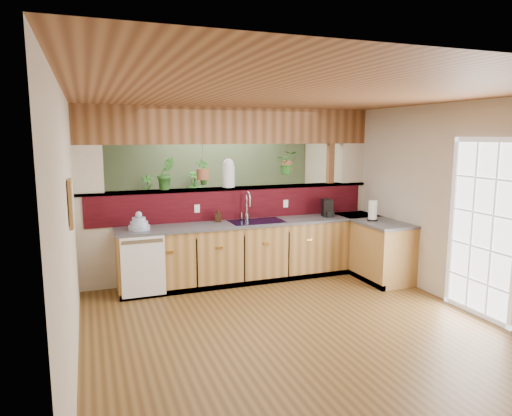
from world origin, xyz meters
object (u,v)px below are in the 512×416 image
object	(u,v)px
coffee_maker	(327,208)
soap_dispenser	(218,215)
dish_stack	(139,224)
glass_jar	(228,173)
paper_towel	(373,211)
faucet	(247,205)
shelving_console	(169,224)

from	to	relation	value
coffee_maker	soap_dispenser	bearing A→B (deg)	-168.72
dish_stack	glass_jar	xyz separation A→B (m)	(1.41, 0.40, 0.63)
glass_jar	soap_dispenser	bearing A→B (deg)	-136.62
coffee_maker	glass_jar	distance (m)	1.68
glass_jar	paper_towel	bearing A→B (deg)	-25.07
soap_dispenser	paper_towel	bearing A→B (deg)	-17.80
faucet	shelving_console	bearing A→B (deg)	111.90
faucet	paper_towel	size ratio (longest dim) A/B	1.34
glass_jar	coffee_maker	bearing A→B (deg)	-13.50
paper_towel	shelving_console	bearing A→B (deg)	132.72
dish_stack	paper_towel	world-z (taller)	paper_towel
faucet	shelving_console	world-z (taller)	faucet
soap_dispenser	dish_stack	bearing A→B (deg)	-171.07
faucet	soap_dispenser	world-z (taller)	faucet
dish_stack	paper_towel	bearing A→B (deg)	-8.86
shelving_console	paper_towel	bearing A→B (deg)	-42.80
faucet	paper_towel	world-z (taller)	faucet
dish_stack	soap_dispenser	xyz separation A→B (m)	(1.18, 0.18, 0.02)
dish_stack	coffee_maker	bearing A→B (deg)	0.70
soap_dispenser	coffee_maker	bearing A→B (deg)	-4.83
coffee_maker	paper_towel	size ratio (longest dim) A/B	0.84
faucet	shelving_console	distance (m)	2.37
dish_stack	coffee_maker	size ratio (longest dim) A/B	1.05
coffee_maker	paper_towel	distance (m)	0.73
soap_dispenser	paper_towel	distance (m)	2.34
dish_stack	coffee_maker	xyz separation A→B (m)	(2.94, 0.04, 0.05)
faucet	paper_towel	bearing A→B (deg)	-22.10
glass_jar	shelving_console	xyz separation A→B (m)	(-0.62, 1.90, -1.11)
soap_dispenser	shelving_console	size ratio (longest dim) A/B	0.13
coffee_maker	glass_jar	bearing A→B (deg)	-177.39
glass_jar	faucet	bearing A→B (deg)	-43.23
faucet	soap_dispenser	xyz separation A→B (m)	(-0.46, -0.00, -0.14)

